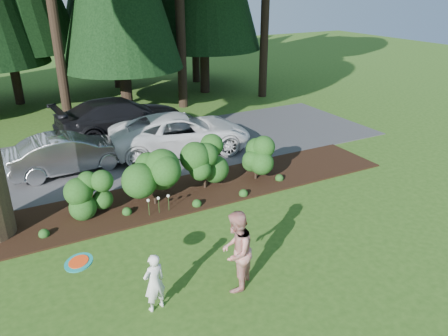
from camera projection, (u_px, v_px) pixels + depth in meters
name	position (u px, v px, depth m)	size (l,w,h in m)	color
ground	(205.00, 253.00, 10.75)	(80.00, 80.00, 0.00)	#2C5016
mulch_bed	(159.00, 199.00, 13.37)	(16.00, 2.50, 0.05)	black
driveway	(120.00, 155.00, 16.82)	(22.00, 6.00, 0.03)	#38383A
shrub_row	(182.00, 172.00, 13.31)	(6.53, 1.60, 1.61)	#1F4515
lily_cluster	(158.00, 199.00, 12.37)	(0.69, 0.09, 0.57)	#1F4515
car_silver_wagon	(68.00, 153.00, 15.11)	(1.43, 4.10, 1.35)	#A8A8AD
car_white_suv	(181.00, 133.00, 16.86)	(2.50, 5.42, 1.51)	white
car_dark_suv	(121.00, 117.00, 18.70)	(2.26, 5.56, 1.61)	black
child	(154.00, 282.00, 8.69)	(0.47, 0.31, 1.29)	white
adult	(236.00, 251.00, 9.22)	(0.89, 0.69, 1.83)	#A71D16
frisbee	(79.00, 262.00, 7.61)	(0.50, 0.50, 0.13)	#178180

